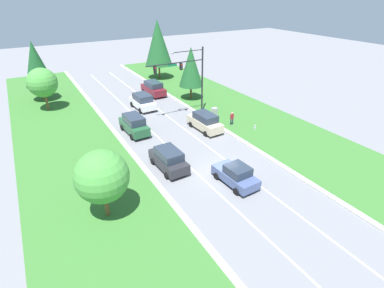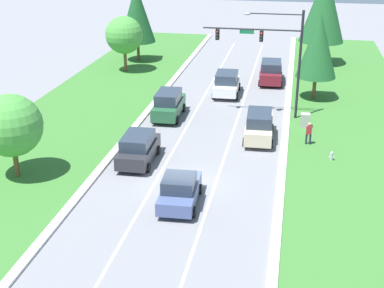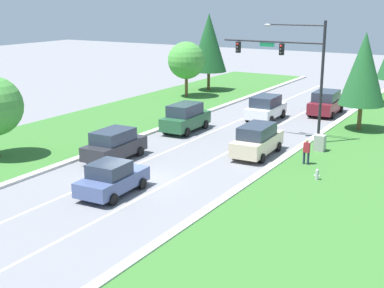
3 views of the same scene
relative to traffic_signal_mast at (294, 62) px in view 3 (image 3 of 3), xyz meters
The scene contains 19 objects.
ground_plane 15.04m from the traffic_signal_mast, 107.64° to the right, with size 160.00×160.00×0.00m, color slate.
curb_strip_right 14.48m from the traffic_signal_mast, 83.91° to the right, with size 0.50×90.00×0.15m.
curb_strip_left 17.47m from the traffic_signal_mast, 126.60° to the right, with size 0.50×90.00×0.15m.
grass_verge_right 15.89m from the traffic_signal_mast, 63.37° to the right, with size 10.00×90.00×0.08m.
lane_stripe_inner_left 15.64m from the traffic_signal_mast, 114.39° to the right, with size 0.14×81.00×0.01m.
lane_stripe_inner_right 14.64m from the traffic_signal_mast, 100.36° to the right, with size 0.14×81.00×0.01m.
traffic_signal_mast is the anchor object (origin of this frame).
charcoal_suv 13.75m from the traffic_signal_mast, 127.20° to the right, with size 2.25×4.60×1.95m.
champagne_suv 6.65m from the traffic_signal_mast, 95.59° to the right, with size 2.25×5.01×2.04m.
slate_blue_sedan 16.50m from the traffic_signal_mast, 104.70° to the right, with size 2.27×4.34×1.77m.
forest_suv 9.22m from the traffic_signal_mast, 168.79° to the right, with size 2.24×4.86×2.16m.
burgundy_suv 11.04m from the traffic_signal_mast, 92.65° to the left, with size 2.39×5.09×2.10m.
white_suv 8.10m from the traffic_signal_mast, 128.21° to the left, with size 2.40×4.77×2.07m.
utility_cabinet 6.08m from the traffic_signal_mast, 34.71° to the right, with size 0.70×0.60×1.15m.
pedestrian 7.71m from the traffic_signal_mast, 60.35° to the right, with size 0.40×0.23×1.69m.
fire_hydrant 10.44m from the traffic_signal_mast, 59.90° to the right, with size 0.34×0.20×0.70m.
conifer_near_right_tree 6.59m from the traffic_signal_mast, 56.90° to the left, with size 3.45×3.45×7.55m.
oak_near_left_tree 19.16m from the traffic_signal_mast, 144.28° to the left, with size 3.80×3.80×5.73m.
conifer_mid_left_tree 22.17m from the traffic_signal_mast, 134.28° to the left, with size 3.91×3.91×8.44m.
Camera 3 is at (17.17, -22.46, 9.82)m, focal length 50.00 mm.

